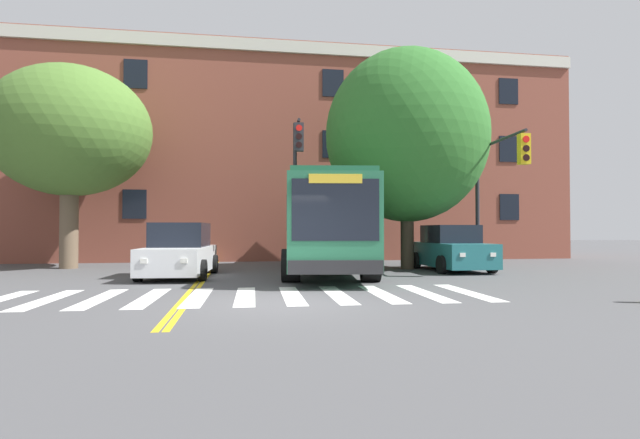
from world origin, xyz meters
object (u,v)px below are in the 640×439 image
city_bus (325,224)px  street_tree_curbside_large (407,136)px  car_white_near_lane (180,252)px  car_teal_far_lane (451,250)px  traffic_light_near_corner (496,176)px  street_tree_curbside_small (70,132)px  traffic_light_overhead (296,169)px

city_bus → street_tree_curbside_large: street_tree_curbside_large is taller
car_white_near_lane → car_teal_far_lane: car_white_near_lane is taller
car_teal_far_lane → traffic_light_near_corner: (1.26, -1.12, 2.74)m
car_white_near_lane → traffic_light_near_corner: (11.27, -0.09, 2.73)m
car_teal_far_lane → car_white_near_lane: bearing=-174.1°
street_tree_curbside_large → street_tree_curbside_small: 13.73m
car_white_near_lane → street_tree_curbside_large: street_tree_curbside_large is taller
city_bus → traffic_light_near_corner: bearing=-12.2°
street_tree_curbside_large → car_teal_far_lane: bearing=-36.4°
traffic_light_overhead → street_tree_curbside_small: street_tree_curbside_small is taller
car_white_near_lane → traffic_light_overhead: (4.12, 2.05, 3.13)m
car_white_near_lane → traffic_light_overhead: 5.57m
car_teal_far_lane → traffic_light_overhead: size_ratio=0.72×
city_bus → car_teal_far_lane: 4.98m
car_white_near_lane → car_teal_far_lane: bearing=5.9°
city_bus → traffic_light_near_corner: 6.52m
car_white_near_lane → street_tree_curbside_large: (8.60, 2.07, 4.54)m
city_bus → car_teal_far_lane: (4.88, -0.21, -0.98)m
traffic_light_overhead → traffic_light_near_corner: bearing=-16.7°
city_bus → car_white_near_lane: city_bus is taller
traffic_light_overhead → city_bus: bearing=-39.2°
traffic_light_near_corner → traffic_light_overhead: (-7.14, 2.15, 0.41)m
car_teal_far_lane → street_tree_curbside_large: street_tree_curbside_large is taller
car_white_near_lane → traffic_light_overhead: bearing=26.5°
traffic_light_near_corner → street_tree_curbside_small: size_ratio=0.58×
traffic_light_overhead → street_tree_curbside_small: bearing=165.0°
car_teal_far_lane → street_tree_curbside_small: street_tree_curbside_small is taller
street_tree_curbside_large → traffic_light_near_corner: bearing=-39.0°
car_teal_far_lane → street_tree_curbside_small: 16.04m
traffic_light_overhead → street_tree_curbside_small: 9.50m
street_tree_curbside_small → car_teal_far_lane: bearing=-13.0°
city_bus → traffic_light_near_corner: traffic_light_near_corner is taller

